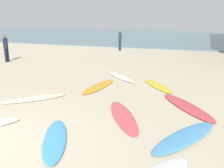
{
  "coord_description": "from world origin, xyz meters",
  "views": [
    {
      "loc": [
        4.38,
        -2.95,
        2.61
      ],
      "look_at": [
        1.45,
        4.91,
        0.3
      ],
      "focal_mm": 37.43,
      "sensor_mm": 36.0,
      "label": 1
    }
  ],
  "objects_px": {
    "surfboard_2": "(99,86)",
    "surfboard_4": "(34,98)",
    "surfboard_3": "(158,86)",
    "beachgoer_near": "(6,47)",
    "surfboard_9": "(187,106)",
    "surfboard_0": "(55,139)",
    "beachgoer_mid": "(120,40)",
    "surfboard_1": "(123,116)",
    "surfboard_6": "(120,76)",
    "surfboard_8": "(185,137)"
  },
  "relations": [
    {
      "from": "surfboard_3",
      "to": "surfboard_9",
      "type": "distance_m",
      "value": 2.41
    },
    {
      "from": "surfboard_6",
      "to": "surfboard_9",
      "type": "xyz_separation_m",
      "value": [
        3.15,
        -3.0,
        -0.0
      ]
    },
    {
      "from": "surfboard_0",
      "to": "surfboard_4",
      "type": "xyz_separation_m",
      "value": [
        -2.26,
        2.15,
        0.01
      ]
    },
    {
      "from": "beachgoer_near",
      "to": "surfboard_4",
      "type": "bearing_deg",
      "value": -135.62
    },
    {
      "from": "surfboard_2",
      "to": "beachgoer_near",
      "type": "height_order",
      "value": "beachgoer_near"
    },
    {
      "from": "surfboard_3",
      "to": "surfboard_4",
      "type": "xyz_separation_m",
      "value": [
        -3.66,
        -3.08,
        0.01
      ]
    },
    {
      "from": "surfboard_1",
      "to": "surfboard_4",
      "type": "distance_m",
      "value": 3.31
    },
    {
      "from": "surfboard_6",
      "to": "surfboard_1",
      "type": "bearing_deg",
      "value": -116.74
    },
    {
      "from": "beachgoer_near",
      "to": "surfboard_8",
      "type": "bearing_deg",
      "value": -124.83
    },
    {
      "from": "surfboard_6",
      "to": "beachgoer_mid",
      "type": "distance_m",
      "value": 10.07
    },
    {
      "from": "surfboard_2",
      "to": "surfboard_4",
      "type": "relative_size",
      "value": 1.12
    },
    {
      "from": "beachgoer_near",
      "to": "beachgoer_mid",
      "type": "bearing_deg",
      "value": -36.82
    },
    {
      "from": "surfboard_0",
      "to": "surfboard_2",
      "type": "bearing_deg",
      "value": -108.61
    },
    {
      "from": "surfboard_0",
      "to": "beachgoer_mid",
      "type": "height_order",
      "value": "beachgoer_mid"
    },
    {
      "from": "surfboard_6",
      "to": "beachgoer_mid",
      "type": "relative_size",
      "value": 1.45
    },
    {
      "from": "surfboard_2",
      "to": "surfboard_4",
      "type": "height_order",
      "value": "surfboard_4"
    },
    {
      "from": "surfboard_6",
      "to": "beachgoer_near",
      "type": "distance_m",
      "value": 8.35
    },
    {
      "from": "surfboard_4",
      "to": "beachgoer_near",
      "type": "height_order",
      "value": "beachgoer_near"
    },
    {
      "from": "surfboard_3",
      "to": "beachgoer_near",
      "type": "height_order",
      "value": "beachgoer_near"
    },
    {
      "from": "surfboard_6",
      "to": "surfboard_8",
      "type": "bearing_deg",
      "value": -103.42
    },
    {
      "from": "surfboard_6",
      "to": "beachgoer_mid",
      "type": "xyz_separation_m",
      "value": [
        -3.21,
        9.5,
        0.91
      ]
    },
    {
      "from": "surfboard_0",
      "to": "surfboard_4",
      "type": "bearing_deg",
      "value": -72.73
    },
    {
      "from": "surfboard_4",
      "to": "surfboard_9",
      "type": "height_order",
      "value": "same"
    },
    {
      "from": "surfboard_0",
      "to": "surfboard_8",
      "type": "relative_size",
      "value": 0.89
    },
    {
      "from": "surfboard_3",
      "to": "beachgoer_near",
      "type": "relative_size",
      "value": 1.25
    },
    {
      "from": "surfboard_9",
      "to": "surfboard_3",
      "type": "bearing_deg",
      "value": 84.44
    },
    {
      "from": "surfboard_0",
      "to": "surfboard_8",
      "type": "xyz_separation_m",
      "value": [
        2.73,
        1.12,
        0.01
      ]
    },
    {
      "from": "surfboard_9",
      "to": "surfboard_8",
      "type": "bearing_deg",
      "value": -124.06
    },
    {
      "from": "surfboard_3",
      "to": "surfboard_1",
      "type": "bearing_deg",
      "value": -132.29
    },
    {
      "from": "surfboard_1",
      "to": "beachgoer_mid",
      "type": "xyz_separation_m",
      "value": [
        -4.75,
        13.88,
        0.92
      ]
    },
    {
      "from": "surfboard_6",
      "to": "beachgoer_near",
      "type": "relative_size",
      "value": 1.46
    },
    {
      "from": "surfboard_9",
      "to": "beachgoer_near",
      "type": "xyz_separation_m",
      "value": [
        -11.32,
        4.48,
        0.91
      ]
    },
    {
      "from": "surfboard_6",
      "to": "surfboard_8",
      "type": "height_order",
      "value": "surfboard_6"
    },
    {
      "from": "surfboard_1",
      "to": "beachgoer_mid",
      "type": "relative_size",
      "value": 1.4
    },
    {
      "from": "surfboard_0",
      "to": "surfboard_6",
      "type": "bearing_deg",
      "value": -114.43
    },
    {
      "from": "surfboard_2",
      "to": "surfboard_4",
      "type": "bearing_deg",
      "value": 61.33
    },
    {
      "from": "surfboard_2",
      "to": "surfboard_8",
      "type": "distance_m",
      "value": 4.75
    },
    {
      "from": "surfboard_2",
      "to": "surfboard_9",
      "type": "relative_size",
      "value": 0.93
    },
    {
      "from": "surfboard_0",
      "to": "surfboard_9",
      "type": "height_order",
      "value": "surfboard_9"
    },
    {
      "from": "surfboard_1",
      "to": "surfboard_3",
      "type": "bearing_deg",
      "value": -126.84
    },
    {
      "from": "surfboard_4",
      "to": "surfboard_3",
      "type": "bearing_deg",
      "value": 84.07
    },
    {
      "from": "beachgoer_mid",
      "to": "surfboard_6",
      "type": "bearing_deg",
      "value": -33.26
    },
    {
      "from": "beachgoer_mid",
      "to": "surfboard_1",
      "type": "bearing_deg",
      "value": -33.04
    },
    {
      "from": "surfboard_9",
      "to": "beachgoer_mid",
      "type": "height_order",
      "value": "beachgoer_mid"
    },
    {
      "from": "surfboard_0",
      "to": "surfboard_3",
      "type": "relative_size",
      "value": 0.96
    },
    {
      "from": "surfboard_3",
      "to": "beachgoer_mid",
      "type": "xyz_separation_m",
      "value": [
        -5.12,
        10.43,
        0.92
      ]
    },
    {
      "from": "surfboard_2",
      "to": "surfboard_9",
      "type": "height_order",
      "value": "surfboard_9"
    },
    {
      "from": "surfboard_0",
      "to": "surfboard_6",
      "type": "height_order",
      "value": "surfboard_6"
    },
    {
      "from": "surfboard_4",
      "to": "beachgoer_mid",
      "type": "bearing_deg",
      "value": 140.17
    },
    {
      "from": "surfboard_0",
      "to": "beachgoer_mid",
      "type": "relative_size",
      "value": 1.19
    }
  ]
}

